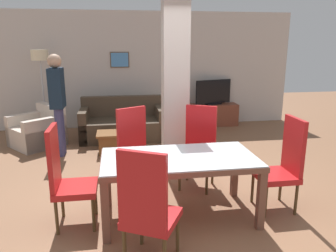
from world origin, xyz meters
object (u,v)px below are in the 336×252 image
at_px(armchair, 39,132).
at_px(floor_lamp, 40,63).
at_px(coffee_table, 117,142).
at_px(dining_chair_head_left, 66,176).
at_px(sofa, 123,125).
at_px(dining_chair_far_right, 199,145).
at_px(standing_person, 57,98).
at_px(bottle, 123,125).
at_px(dining_chair_near_left, 148,207).
at_px(dining_table, 179,168).
at_px(tv_stand, 213,115).
at_px(dining_chair_head_right, 284,163).
at_px(tv_screen, 213,92).
at_px(dining_chair_far_left, 136,148).

bearing_deg(armchair, floor_lamp, -38.50).
relative_size(coffee_table, floor_lamp, 0.39).
distance_m(dining_chair_head_left, sofa, 3.47).
relative_size(dining_chair_far_right, standing_person, 0.63).
xyz_separation_m(dining_chair_head_left, sofa, (0.68, 3.39, -0.29)).
xyz_separation_m(bottle, floor_lamp, (-1.66, 1.39, 1.08)).
distance_m(dining_chair_near_left, dining_chair_head_left, 1.17).
xyz_separation_m(dining_table, tv_stand, (1.64, 4.18, -0.33)).
bearing_deg(floor_lamp, dining_chair_near_left, -69.24).
height_order(dining_chair_head_right, tv_stand, dining_chair_head_right).
distance_m(dining_chair_head_right, floor_lamp, 5.39).
bearing_deg(floor_lamp, standing_person, -69.61).
height_order(dining_table, dining_chair_head_left, dining_chair_head_left).
height_order(dining_chair_near_left, armchair, dining_chair_near_left).
bearing_deg(dining_chair_near_left, armchair, 142.02).
bearing_deg(tv_stand, dining_chair_near_left, -112.46).
bearing_deg(floor_lamp, dining_chair_head_left, -75.73).
bearing_deg(coffee_table, tv_screen, 36.44).
relative_size(dining_chair_head_right, dining_chair_near_left, 1.00).
height_order(dining_chair_far_left, sofa, dining_chair_far_left).
relative_size(sofa, floor_lamp, 0.95).
bearing_deg(coffee_table, dining_chair_head_left, -102.55).
relative_size(dining_table, tv_stand, 1.46).
bearing_deg(dining_chair_head_right, dining_chair_near_left, 116.04).
xyz_separation_m(bottle, standing_person, (-1.12, -0.08, 0.57)).
distance_m(dining_chair_head_right, tv_screen, 4.20).
distance_m(dining_chair_head_right, armchair, 4.70).
xyz_separation_m(dining_chair_head_right, armchair, (-3.51, 3.11, -0.31)).
distance_m(dining_chair_far_right, standing_person, 2.74).
bearing_deg(standing_person, bottle, 95.73).
xyz_separation_m(bottle, tv_screen, (2.22, 1.62, 0.33)).
distance_m(dining_chair_near_left, sofa, 4.24).
bearing_deg(dining_table, floor_lamp, 119.70).
relative_size(dining_table, floor_lamp, 0.95).
distance_m(bottle, standing_person, 1.25).
xyz_separation_m(tv_stand, standing_person, (-3.34, -1.70, 0.79)).
relative_size(bottle, tv_stand, 0.22).
bearing_deg(bottle, standing_person, -175.76).
height_order(sofa, floor_lamp, floor_lamp).
xyz_separation_m(coffee_table, bottle, (0.11, 0.11, 0.29)).
bearing_deg(coffee_table, tv_stand, 36.44).
relative_size(dining_chair_head_left, coffee_table, 1.56).
bearing_deg(tv_stand, dining_chair_far_left, -121.81).
relative_size(dining_table, sofa, 1.00).
relative_size(dining_chair_near_left, dining_chair_head_left, 1.00).
bearing_deg(dining_chair_head_left, bottle, 165.55).
xyz_separation_m(dining_chair_head_left, standing_person, (-0.46, 2.48, 0.46)).
distance_m(dining_table, tv_stand, 4.50).
xyz_separation_m(dining_chair_far_right, bottle, (-1.03, 1.73, -0.10)).
bearing_deg(bottle, dining_table, -77.02).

